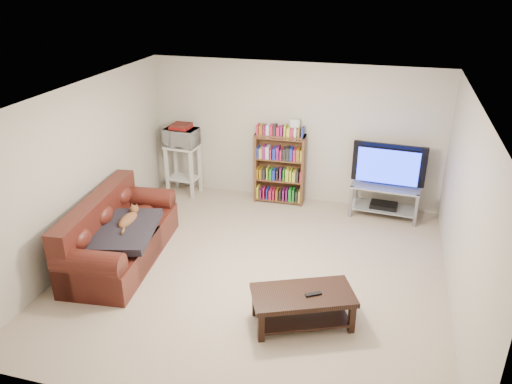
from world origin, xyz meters
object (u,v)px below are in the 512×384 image
(coffee_table, at_px, (303,302))
(bookshelf, at_px, (280,168))
(sofa, at_px, (116,238))
(tv_stand, at_px, (385,196))

(coffee_table, relative_size, bookshelf, 1.04)
(sofa, xyz_separation_m, coffee_table, (2.78, -0.71, -0.03))
(tv_stand, bearing_deg, bookshelf, -178.86)
(coffee_table, xyz_separation_m, tv_stand, (0.80, 3.08, 0.08))
(sofa, height_order, tv_stand, sofa)
(sofa, height_order, bookshelf, bookshelf)
(sofa, relative_size, bookshelf, 1.80)
(sofa, bearing_deg, tv_stand, 27.63)
(bookshelf, bearing_deg, sofa, -127.66)
(coffee_table, xyz_separation_m, bookshelf, (-1.00, 3.17, 0.35))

